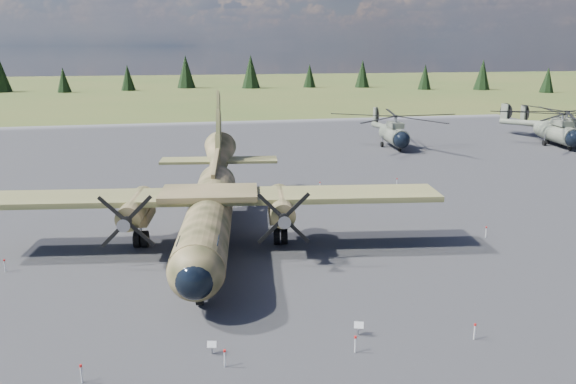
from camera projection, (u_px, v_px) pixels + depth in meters
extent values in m
plane|color=brown|center=(265.00, 253.00, 38.32)|extent=(500.00, 500.00, 0.00)
cube|color=slate|center=(247.00, 212.00, 47.81)|extent=(120.00, 120.00, 0.04)
cylinder|color=#37381E|center=(209.00, 216.00, 38.15)|extent=(5.63, 19.84, 3.05)
sphere|color=#37381E|center=(196.00, 272.00, 28.68)|extent=(3.36, 3.36, 2.99)
sphere|color=black|center=(195.00, 278.00, 28.11)|extent=(2.47, 2.47, 2.20)
cube|color=black|center=(198.00, 246.00, 30.16)|extent=(2.39, 2.02, 0.60)
cone|color=#37381E|center=(219.00, 162.00, 50.27)|extent=(3.96, 7.82, 4.59)
cube|color=#96989B|center=(211.00, 229.00, 39.51)|extent=(2.92, 6.75, 0.54)
cube|color=#313C1F|center=(209.00, 196.00, 38.36)|extent=(31.81, 7.87, 0.38)
cube|color=#37381E|center=(209.00, 193.00, 38.30)|extent=(7.00, 4.76, 0.38)
cylinder|color=#37381E|center=(136.00, 208.00, 37.88)|extent=(2.37, 5.83, 1.63)
cube|color=#37381E|center=(139.00, 214.00, 38.90)|extent=(2.11, 3.89, 0.87)
cone|color=gray|center=(125.00, 224.00, 34.46)|extent=(0.95, 1.08, 0.83)
cylinder|color=black|center=(141.00, 239.00, 39.36)|extent=(1.11, 1.32, 1.20)
cylinder|color=#37381E|center=(281.00, 205.00, 38.51)|extent=(2.37, 5.83, 1.63)
cube|color=#37381E|center=(280.00, 211.00, 39.53)|extent=(2.11, 3.89, 0.87)
cone|color=gray|center=(284.00, 220.00, 35.09)|extent=(0.95, 1.08, 0.83)
cylinder|color=black|center=(280.00, 236.00, 39.99)|extent=(1.11, 1.32, 1.20)
cube|color=#37381E|center=(216.00, 164.00, 46.11)|extent=(1.40, 8.20, 1.83)
cube|color=#313C1F|center=(219.00, 160.00, 50.78)|extent=(10.69, 3.76, 0.24)
cylinder|color=gray|center=(199.00, 282.00, 30.22)|extent=(0.17, 0.17, 0.98)
cylinder|color=black|center=(200.00, 296.00, 30.42)|extent=(0.51, 1.06, 1.02)
cylinder|color=slate|center=(394.00, 136.00, 77.21)|extent=(3.07, 7.16, 2.42)
sphere|color=black|center=(401.00, 140.00, 73.88)|extent=(2.43, 2.43, 2.22)
sphere|color=slate|center=(387.00, 132.00, 80.56)|extent=(2.43, 2.43, 2.22)
cube|color=slate|center=(395.00, 125.00, 76.45)|extent=(1.93, 3.24, 0.73)
cylinder|color=gray|center=(396.00, 119.00, 76.27)|extent=(0.38, 0.38, 0.97)
cylinder|color=slate|center=(381.00, 126.00, 83.97)|extent=(1.60, 8.29, 1.38)
cube|color=slate|center=(375.00, 115.00, 87.15)|extent=(0.34, 1.37, 2.32)
cylinder|color=black|center=(377.00, 115.00, 87.18)|extent=(0.30, 2.51, 2.51)
cylinder|color=black|center=(400.00, 149.00, 74.78)|extent=(0.33, 0.68, 0.66)
cylinder|color=black|center=(382.00, 144.00, 78.55)|extent=(0.36, 0.80, 0.77)
cylinder|color=gray|center=(382.00, 141.00, 78.42)|extent=(0.15, 0.15, 1.40)
cylinder|color=black|center=(400.00, 144.00, 78.81)|extent=(0.36, 0.80, 0.77)
cylinder|color=gray|center=(400.00, 140.00, 78.69)|extent=(0.15, 0.15, 1.40)
cylinder|color=slate|center=(559.00, 134.00, 78.10)|extent=(3.50, 7.54, 2.52)
sphere|color=black|center=(574.00, 138.00, 74.61)|extent=(2.62, 2.62, 2.32)
sphere|color=slate|center=(546.00, 130.00, 81.60)|extent=(2.62, 2.62, 2.32)
cube|color=slate|center=(562.00, 123.00, 77.30)|extent=(2.14, 3.43, 0.76)
cylinder|color=gray|center=(563.00, 117.00, 77.11)|extent=(0.41, 0.41, 1.01)
cylinder|color=slate|center=(534.00, 124.00, 85.17)|extent=(2.03, 8.64, 1.44)
cube|color=slate|center=(523.00, 113.00, 88.50)|extent=(0.42, 1.43, 2.42)
cylinder|color=black|center=(525.00, 113.00, 88.52)|extent=(0.42, 2.60, 2.62)
cylinder|color=black|center=(570.00, 148.00, 75.55)|extent=(0.37, 0.72, 0.69)
cylinder|color=black|center=(544.00, 143.00, 79.56)|extent=(0.41, 0.84, 0.81)
cylinder|color=gray|center=(545.00, 139.00, 79.42)|extent=(0.16, 0.16, 1.46)
cylinder|color=black|center=(563.00, 143.00, 79.72)|extent=(0.41, 0.84, 0.81)
cylinder|color=gray|center=(563.00, 139.00, 79.58)|extent=(0.16, 0.16, 1.46)
cylinder|color=slate|center=(562.00, 131.00, 80.17)|extent=(4.05, 7.76, 2.56)
sphere|color=slate|center=(542.00, 128.00, 83.45)|extent=(2.80, 2.80, 2.36)
cube|color=slate|center=(566.00, 120.00, 79.40)|extent=(2.39, 3.57, 0.77)
cylinder|color=gray|center=(567.00, 115.00, 79.20)|extent=(0.44, 0.44, 1.03)
cylinder|color=slate|center=(522.00, 123.00, 86.78)|extent=(2.67, 8.75, 1.47)
cube|color=slate|center=(504.00, 112.00, 89.87)|extent=(0.52, 1.45, 2.46)
cylinder|color=black|center=(506.00, 112.00, 90.01)|extent=(0.62, 2.62, 2.67)
cylinder|color=black|center=(547.00, 141.00, 81.11)|extent=(0.47, 0.87, 0.82)
cylinder|color=gray|center=(547.00, 137.00, 80.97)|extent=(0.17, 0.17, 1.49)
cylinder|color=black|center=(561.00, 140.00, 82.18)|extent=(0.47, 0.87, 0.82)
cylinder|color=gray|center=(561.00, 136.00, 82.04)|extent=(0.17, 0.17, 1.49)
cube|color=gray|center=(212.00, 349.00, 25.73)|extent=(0.09, 0.09, 0.53)
cube|color=silver|center=(212.00, 344.00, 25.62)|extent=(0.46, 0.27, 0.30)
cube|color=gray|center=(358.00, 330.00, 27.42)|extent=(0.10, 0.10, 0.58)
cube|color=silver|center=(359.00, 325.00, 27.30)|extent=(0.50, 0.33, 0.32)
cylinder|color=silver|center=(82.00, 374.00, 23.50)|extent=(0.07, 0.07, 0.80)
cylinder|color=red|center=(81.00, 366.00, 23.40)|extent=(0.12, 0.12, 0.10)
cylinder|color=silver|center=(225.00, 359.00, 24.65)|extent=(0.07, 0.07, 0.80)
cylinder|color=red|center=(224.00, 351.00, 24.55)|extent=(0.12, 0.12, 0.10)
cylinder|color=silver|center=(355.00, 345.00, 25.80)|extent=(0.07, 0.07, 0.80)
cylinder|color=red|center=(355.00, 337.00, 25.70)|extent=(0.12, 0.12, 0.10)
cylinder|color=silver|center=(475.00, 332.00, 26.95)|extent=(0.07, 0.07, 0.80)
cylinder|color=red|center=(475.00, 325.00, 26.85)|extent=(0.12, 0.12, 0.10)
cylinder|color=silver|center=(61.00, 199.00, 50.32)|extent=(0.07, 0.07, 0.80)
cylinder|color=red|center=(61.00, 195.00, 50.22)|extent=(0.12, 0.12, 0.10)
cylinder|color=silver|center=(152.00, 195.00, 51.86)|extent=(0.07, 0.07, 0.80)
cylinder|color=red|center=(152.00, 191.00, 51.76)|extent=(0.12, 0.12, 0.10)
cylinder|color=silver|center=(239.00, 190.00, 53.40)|extent=(0.07, 0.07, 0.80)
cylinder|color=red|center=(238.00, 186.00, 53.29)|extent=(0.12, 0.12, 0.10)
cylinder|color=silver|center=(320.00, 186.00, 54.93)|extent=(0.07, 0.07, 0.80)
cylinder|color=red|center=(320.00, 182.00, 54.83)|extent=(0.12, 0.12, 0.10)
cylinder|color=silver|center=(397.00, 183.00, 56.47)|extent=(0.07, 0.07, 0.80)
cylinder|color=red|center=(397.00, 179.00, 56.37)|extent=(0.12, 0.12, 0.10)
cylinder|color=silver|center=(5.00, 266.00, 35.05)|extent=(0.07, 0.07, 0.80)
cylinder|color=red|center=(4.00, 260.00, 34.95)|extent=(0.12, 0.12, 0.10)
cylinder|color=silver|center=(486.00, 232.00, 41.39)|extent=(0.07, 0.07, 0.80)
cylinder|color=red|center=(486.00, 227.00, 41.29)|extent=(0.12, 0.12, 0.10)
cone|color=black|center=(547.00, 80.00, 169.95)|extent=(4.23, 4.23, 7.55)
cone|color=black|center=(482.00, 75.00, 181.07)|extent=(5.39, 5.39, 9.63)
cone|color=black|center=(425.00, 77.00, 182.21)|extent=(4.54, 4.54, 8.11)
cone|color=black|center=(362.00, 73.00, 191.72)|extent=(5.21, 5.21, 9.30)
cone|color=black|center=(310.00, 76.00, 191.76)|extent=(4.40, 4.40, 7.85)
cone|color=black|center=(251.00, 71.00, 187.72)|extent=(6.14, 6.14, 10.96)
cone|color=black|center=(186.00, 71.00, 188.57)|extent=(6.08, 6.08, 10.85)
cone|color=black|center=(128.00, 78.00, 177.92)|extent=(4.51, 4.51, 8.04)
cone|color=black|center=(63.00, 80.00, 170.75)|extent=(4.21, 4.21, 7.51)
cone|color=black|center=(0.00, 74.00, 171.90)|extent=(6.10, 6.10, 10.89)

